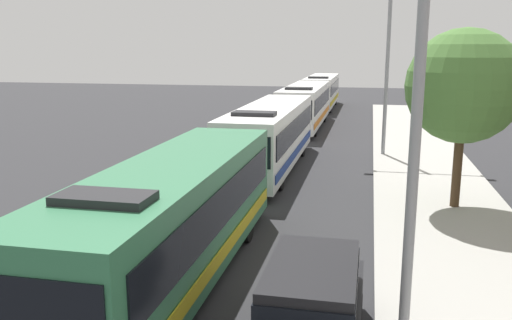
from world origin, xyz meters
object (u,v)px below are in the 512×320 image
(white_suv, at_px, (311,309))
(streetlamp_mid, at_px, (388,54))
(streetlamp_near, at_px, (420,63))
(bus_fourth_in_line, at_px, (322,91))
(bus_second_in_line, at_px, (270,134))
(roadside_tree, at_px, (464,86))
(bus_lead, at_px, (174,217))
(bus_middle, at_px, (305,105))

(white_suv, height_order, streetlamp_mid, streetlamp_mid)
(streetlamp_near, bearing_deg, white_suv, -165.25)
(bus_fourth_in_line, height_order, streetlamp_mid, streetlamp_mid)
(bus_second_in_line, height_order, roadside_tree, roadside_tree)
(white_suv, distance_m, roadside_tree, 11.80)
(bus_fourth_in_line, xyz_separation_m, roadside_tree, (7.75, -32.00, 2.76))
(white_suv, xyz_separation_m, streetlamp_near, (1.70, 0.45, 4.48))
(streetlamp_near, bearing_deg, streetlamp_mid, 90.00)
(bus_fourth_in_line, height_order, streetlamp_near, streetlamp_near)
(streetlamp_mid, bearing_deg, streetlamp_near, -90.00)
(white_suv, relative_size, streetlamp_near, 0.57)
(bus_lead, height_order, bus_fourth_in_line, same)
(white_suv, bearing_deg, roadside_tree, 69.00)
(bus_second_in_line, xyz_separation_m, bus_middle, (0.00, 13.79, 0.00))
(streetlamp_near, height_order, roadside_tree, streetlamp_near)
(bus_second_in_line, distance_m, streetlamp_mid, 7.82)
(bus_lead, distance_m, bus_middle, 26.76)
(bus_middle, height_order, streetlamp_near, streetlamp_near)
(bus_second_in_line, relative_size, streetlamp_near, 1.39)
(bus_lead, bearing_deg, white_suv, -36.59)
(bus_fourth_in_line, height_order, roadside_tree, roadside_tree)
(bus_lead, bearing_deg, bus_fourth_in_line, 90.00)
(bus_second_in_line, bearing_deg, white_suv, -76.75)
(streetlamp_near, relative_size, streetlamp_mid, 1.01)
(roadside_tree, bearing_deg, white_suv, -111.00)
(bus_second_in_line, distance_m, streetlamp_near, 16.64)
(bus_second_in_line, distance_m, bus_middle, 13.79)
(bus_middle, relative_size, bus_fourth_in_line, 1.04)
(bus_middle, bearing_deg, streetlamp_mid, -60.58)
(bus_lead, xyz_separation_m, roadside_tree, (7.75, 7.80, 2.76))
(bus_middle, bearing_deg, bus_lead, -90.00)
(streetlamp_near, bearing_deg, bus_lead, 156.94)
(roadside_tree, bearing_deg, bus_middle, 112.23)
(bus_lead, distance_m, bus_fourth_in_line, 39.80)
(bus_lead, height_order, bus_middle, same)
(streetlamp_near, xyz_separation_m, roadside_tree, (2.35, 10.10, -1.06))
(white_suv, bearing_deg, bus_middle, 97.14)
(bus_lead, bearing_deg, streetlamp_mid, 72.56)
(bus_second_in_line, height_order, bus_middle, same)
(bus_lead, xyz_separation_m, bus_fourth_in_line, (0.00, 39.80, 0.00))
(streetlamp_mid, bearing_deg, bus_fourth_in_line, 103.42)
(bus_lead, xyz_separation_m, bus_second_in_line, (0.00, 12.97, 0.00))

